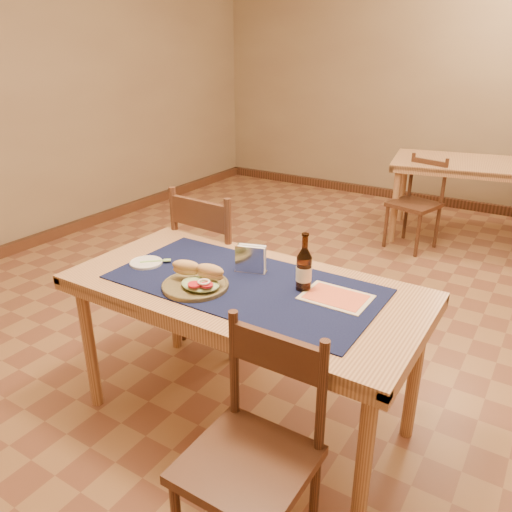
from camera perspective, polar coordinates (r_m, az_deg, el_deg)
The scene contains 14 objects.
room at distance 2.73m, azimuth 8.18°, elevation 15.68°, with size 6.04×7.04×2.84m.
main_table at distance 2.27m, azimuth -1.35°, elevation -5.08°, with size 1.60×0.80×0.75m.
placemat at distance 2.23m, azimuth -1.37°, elevation -3.14°, with size 1.20×0.60×0.01m, color #0F1737.
baseboard at distance 3.19m, azimuth 6.82°, elevation -9.15°, with size 6.00×7.00×0.10m.
back_table at distance 5.10m, azimuth 24.92°, elevation 8.73°, with size 1.80×1.13×0.75m.
chair_main_far at distance 3.01m, azimuth -4.15°, elevation -0.92°, with size 0.49×0.49×1.00m.
chair_main_near at distance 1.82m, azimuth -0.27°, elevation -21.47°, with size 0.41×0.41×0.88m.
chair_back_near at distance 4.77m, azimuth 17.89°, elevation 5.94°, with size 0.47×0.47×0.83m.
sandwich_plate at distance 2.19m, azimuth -6.76°, elevation -2.91°, with size 0.29×0.29×0.11m.
side_plate at distance 2.48m, azimuth -12.45°, elevation -0.72°, with size 0.16×0.16×0.01m.
fork at distance 2.47m, azimuth -11.14°, elevation -0.53°, with size 0.12×0.11×0.00m.
beer_bottle at distance 2.14m, azimuth 5.50°, elevation -1.50°, with size 0.07×0.07×0.26m.
napkin_holder at distance 2.31m, azimuth -0.61°, elevation -0.42°, with size 0.16×0.10×0.13m.
menu_card at distance 2.13m, azimuth 9.13°, elevation -4.66°, with size 0.28×0.21×0.01m.
Camera 1 is at (1.11, -2.47, 1.73)m, focal length 35.00 mm.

